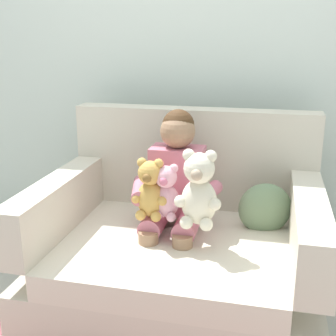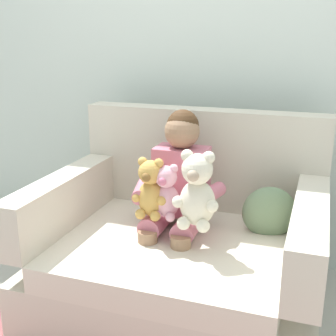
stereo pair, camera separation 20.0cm
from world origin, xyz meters
name	(u,v)px [view 1 (the left image)]	position (x,y,z in m)	size (l,w,h in m)	color
ground_plane	(177,309)	(0.00, 0.00, 0.00)	(8.00, 8.00, 0.00)	#ADA89E
back_wall	(205,39)	(0.00, 0.73, 1.30)	(6.00, 0.10, 2.60)	silver
armchair	(180,252)	(0.00, 0.05, 0.30)	(1.31, 1.00, 0.95)	beige
seated_child	(175,187)	(-0.04, 0.09, 0.62)	(0.45, 0.39, 0.82)	#C66B7F
plush_pink	(166,193)	(-0.05, -0.05, 0.64)	(0.16, 0.13, 0.26)	#EAA8BC
plush_honey	(150,190)	(-0.12, -0.06, 0.65)	(0.17, 0.14, 0.28)	gold
plush_cream	(199,191)	(0.11, -0.09, 0.68)	(0.21, 0.17, 0.35)	silver
throw_pillow	(265,209)	(0.40, 0.19, 0.51)	(0.26, 0.12, 0.26)	slate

